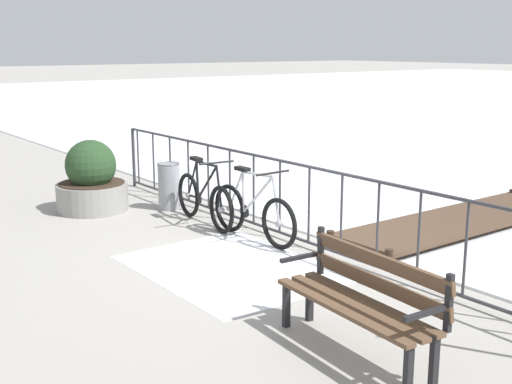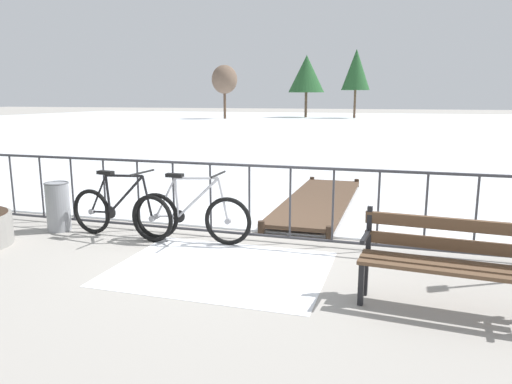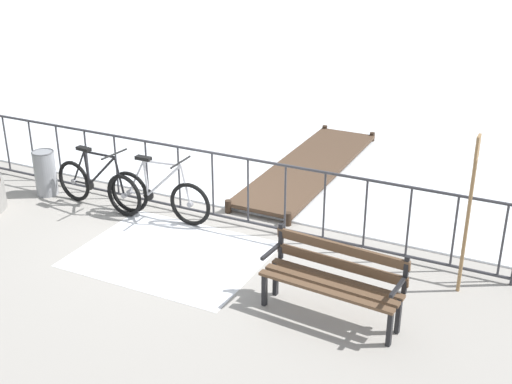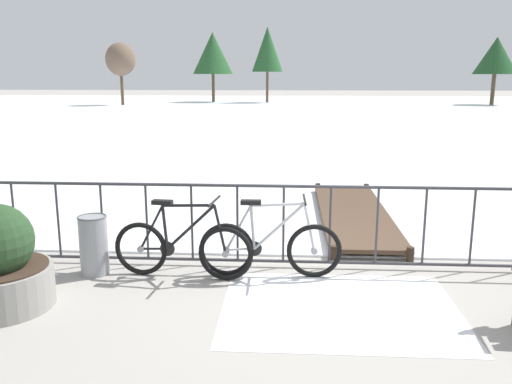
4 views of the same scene
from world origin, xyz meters
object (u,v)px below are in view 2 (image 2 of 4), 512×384
at_px(bicycle_second, 121,212).
at_px(trash_bin, 58,206).
at_px(bicycle_near_railing, 191,216).
at_px(park_bench, 449,256).

relative_size(bicycle_second, trash_bin, 2.33).
height_order(bicycle_near_railing, bicycle_second, same).
height_order(park_bench, trash_bin, park_bench).
bearing_deg(park_bench, trash_bin, 167.17).
bearing_deg(bicycle_second, park_bench, -15.34).
xyz_separation_m(bicycle_near_railing, park_bench, (3.18, -1.25, 0.14)).
distance_m(park_bench, trash_bin, 5.46).
xyz_separation_m(park_bench, trash_bin, (-5.32, 1.21, -0.14)).
bearing_deg(bicycle_near_railing, bicycle_second, -174.81).
distance_m(bicycle_near_railing, bicycle_second, 1.05).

